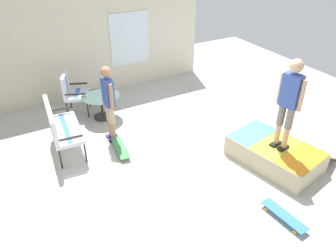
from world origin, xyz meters
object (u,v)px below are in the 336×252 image
at_px(patio_chair_near_house, 72,90).
at_px(person_watching, 109,99).
at_px(skateboard_by_bench, 121,148).
at_px(skateboard_spare, 284,215).
at_px(patio_table, 101,102).
at_px(skate_ramp, 275,153).
at_px(patio_bench, 59,125).
at_px(person_skater, 289,99).

xyz_separation_m(patio_chair_near_house, person_watching, (-1.53, -0.40, 0.35)).
relative_size(person_watching, skateboard_by_bench, 2.02).
bearing_deg(skateboard_by_bench, skateboard_spare, -152.03).
bearing_deg(skateboard_by_bench, person_watching, -3.33).
bearing_deg(patio_table, skate_ramp, -144.63).
height_order(skate_ramp, skateboard_by_bench, skate_ramp).
bearing_deg(skateboard_by_bench, patio_table, -5.89).
height_order(patio_bench, person_skater, person_skater).
bearing_deg(patio_bench, person_skater, -125.52).
height_order(person_watching, skateboard_spare, person_watching).
height_order(patio_table, skateboard_spare, patio_table).
distance_m(person_watching, person_skater, 3.44).
distance_m(patio_bench, skateboard_by_bench, 1.29).
xyz_separation_m(person_skater, skateboard_by_bench, (1.86, 2.45, -1.35)).
distance_m(patio_bench, person_watching, 1.10).
xyz_separation_m(skate_ramp, skateboard_spare, (-1.17, 0.93, -0.13)).
distance_m(person_skater, skateboard_by_bench, 3.36).
bearing_deg(person_watching, skateboard_by_bench, 176.67).
bearing_deg(skateboard_spare, skateboard_by_bench, 27.97).
relative_size(patio_table, skateboard_by_bench, 1.10).
bearing_deg(patio_table, skateboard_by_bench, 174.11).
height_order(skate_ramp, person_skater, person_skater).
relative_size(person_watching, person_skater, 0.96).
bearing_deg(skateboard_by_bench, skate_ramp, -125.46).
height_order(patio_bench, skateboard_spare, patio_bench).
distance_m(patio_bench, patio_table, 1.49).
distance_m(patio_chair_near_house, patio_table, 0.79).
bearing_deg(person_skater, skateboard_by_bench, 52.77).
xyz_separation_m(patio_chair_near_house, patio_table, (-0.55, -0.52, -0.21)).
bearing_deg(skate_ramp, person_skater, 155.43).
bearing_deg(skate_ramp, person_watching, 46.75).
height_order(patio_bench, skateboard_by_bench, patio_bench).
distance_m(skateboard_by_bench, skateboard_spare, 3.33).
distance_m(patio_table, person_watching, 1.13).
distance_m(patio_bench, person_skater, 4.33).
xyz_separation_m(skateboard_by_bench, skateboard_spare, (-2.94, -1.56, 0.00)).
bearing_deg(person_watching, skateboard_spare, -156.26).
distance_m(patio_chair_near_house, skateboard_spare, 5.39).
xyz_separation_m(patio_bench, person_skater, (-2.47, -3.46, 0.82)).
height_order(patio_table, skateboard_by_bench, patio_table).
bearing_deg(person_skater, skateboard_spare, 140.46).
bearing_deg(person_watching, patio_chair_near_house, 14.58).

